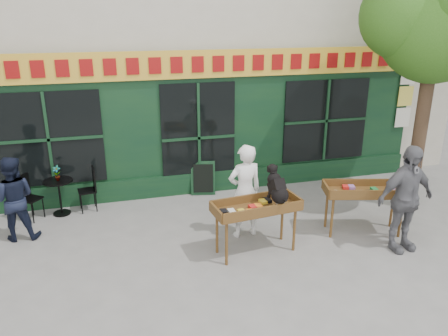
{
  "coord_description": "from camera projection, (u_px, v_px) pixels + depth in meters",
  "views": [
    {
      "loc": [
        -2.03,
        -7.13,
        4.0
      ],
      "look_at": [
        0.09,
        0.5,
        1.22
      ],
      "focal_mm": 35.0,
      "sensor_mm": 36.0,
      "label": 1
    }
  ],
  "objects": [
    {
      "name": "book_cart_right",
      "position": [
        365.0,
        193.0,
        8.26
      ],
      "size": [
        1.61,
        0.99,
        0.99
      ],
      "rotation": [
        0.0,
        0.0,
        -0.26
      ],
      "color": "brown",
      "rests_on": "ground"
    },
    {
      "name": "bistro_table",
      "position": [
        59.0,
        190.0,
        9.11
      ],
      "size": [
        0.6,
        0.6,
        0.76
      ],
      "color": "black",
      "rests_on": "ground"
    },
    {
      "name": "bistro_chair_left",
      "position": [
        27.0,
        193.0,
        8.91
      ],
      "size": [
        0.51,
        0.51,
        0.95
      ],
      "rotation": [
        0.0,
        0.0,
        0.92
      ],
      "color": "black",
      "rests_on": "ground"
    },
    {
      "name": "book_cart_center",
      "position": [
        256.0,
        209.0,
        7.55
      ],
      "size": [
        1.56,
        0.78,
        0.99
      ],
      "rotation": [
        0.0,
        0.0,
        0.11
      ],
      "color": "brown",
      "rests_on": "ground"
    },
    {
      "name": "woman",
      "position": [
        245.0,
        191.0,
        8.12
      ],
      "size": [
        0.7,
        0.5,
        1.81
      ],
      "primitive_type": "imported",
      "rotation": [
        0.0,
        0.0,
        3.25
      ],
      "color": "white",
      "rests_on": "ground"
    },
    {
      "name": "potted_plant",
      "position": [
        57.0,
        173.0,
        8.99
      ],
      "size": [
        0.2,
        0.17,
        0.32
      ],
      "primitive_type": "imported",
      "rotation": [
        0.0,
        0.0,
        -0.39
      ],
      "color": "gray",
      "rests_on": "bistro_table"
    },
    {
      "name": "man_right",
      "position": [
        405.0,
        199.0,
        7.61
      ],
      "size": [
        1.17,
        0.57,
        1.94
      ],
      "primitive_type": "imported",
      "rotation": [
        0.0,
        0.0,
        0.09
      ],
      "color": "slate",
      "rests_on": "ground"
    },
    {
      "name": "ground",
      "position": [
        226.0,
        237.0,
        8.32
      ],
      "size": [
        80.0,
        80.0,
        0.0
      ],
      "primitive_type": "plane",
      "color": "slate",
      "rests_on": "ground"
    },
    {
      "name": "man_left",
      "position": [
        13.0,
        199.0,
        8.03
      ],
      "size": [
        0.81,
        0.64,
        1.61
      ],
      "primitive_type": "imported",
      "rotation": [
        0.0,
        0.0,
        3.1
      ],
      "color": "black",
      "rests_on": "ground"
    },
    {
      "name": "street_tree",
      "position": [
        438.0,
        9.0,
        8.38
      ],
      "size": [
        3.05,
        2.9,
        5.6
      ],
      "color": "#382619",
      "rests_on": "ground"
    },
    {
      "name": "chalkboard",
      "position": [
        203.0,
        178.0,
        10.19
      ],
      "size": [
        0.59,
        0.3,
        0.79
      ],
      "rotation": [
        0.0,
        0.0,
        -0.22
      ],
      "color": "black",
      "rests_on": "ground"
    },
    {
      "name": "bistro_chair_right",
      "position": [
        91.0,
        186.0,
        9.33
      ],
      "size": [
        0.41,
        0.4,
        0.95
      ],
      "rotation": [
        0.0,
        0.0,
        -1.44
      ],
      "color": "black",
      "rests_on": "ground"
    },
    {
      "name": "dog",
      "position": [
        277.0,
        183.0,
        7.44
      ],
      "size": [
        0.41,
        0.63,
        0.6
      ],
      "primitive_type": null,
      "rotation": [
        0.0,
        0.0,
        0.11
      ],
      "color": "black",
      "rests_on": "book_cart_center"
    }
  ]
}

